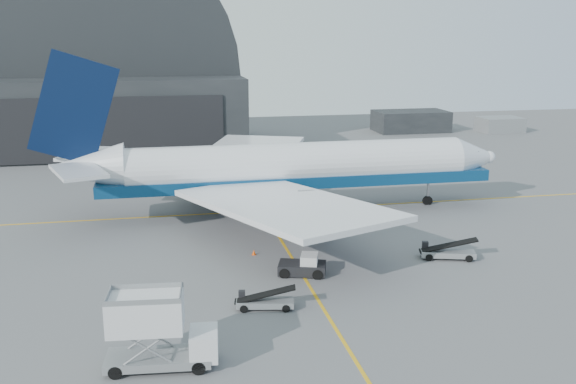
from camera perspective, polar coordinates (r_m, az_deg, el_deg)
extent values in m
plane|color=#565659|center=(51.09, 1.45, -7.62)|extent=(200.00, 200.00, 0.00)
cube|color=gold|center=(69.72, -2.24, -1.68)|extent=(80.00, 0.25, 0.02)
cube|color=gold|center=(49.28, 1.97, -8.44)|extent=(0.25, 40.00, 0.02)
cube|color=black|center=(112.58, -17.31, 6.79)|extent=(50.00, 28.00, 12.00)
cube|color=black|center=(98.80, -18.03, 5.24)|extent=(42.00, 0.40, 9.50)
cube|color=black|center=(129.31, 10.80, 5.34)|extent=(14.00, 8.00, 4.00)
cube|color=gray|center=(133.18, 18.27, 5.13)|extent=(8.00, 6.00, 2.80)
cylinder|color=white|center=(68.16, 0.92, 2.43)|extent=(35.81, 4.77, 4.77)
cone|color=white|center=(75.03, 16.10, 2.94)|extent=(4.38, 4.77, 4.77)
sphere|color=white|center=(75.97, 17.44, 2.98)|extent=(1.39, 1.39, 1.39)
cone|color=white|center=(66.87, -17.29, 2.09)|extent=(6.96, 4.77, 4.77)
cube|color=black|center=(74.38, 15.32, 3.37)|extent=(2.59, 2.19, 0.70)
cube|color=navy|center=(68.49, 0.92, 1.16)|extent=(41.78, 4.82, 1.19)
cube|color=white|center=(56.22, -0.42, -1.11)|extent=(18.34, 24.39, 1.45)
cube|color=white|center=(79.21, -3.76, 3.29)|extent=(18.34, 24.39, 1.45)
cube|color=white|center=(62.44, -18.16, 1.78)|extent=(6.09, 8.32, 0.35)
cube|color=white|center=(71.18, -17.39, 3.26)|extent=(6.09, 8.32, 0.35)
cube|color=#061432|center=(66.09, -18.52, 7.03)|extent=(9.22, 0.50, 11.46)
cylinder|color=gray|center=(61.00, 1.61, -1.45)|extent=(5.17, 2.69, 2.69)
cylinder|color=gray|center=(76.14, -1.10, 1.66)|extent=(5.17, 2.69, 2.69)
cylinder|color=#A5A5AA|center=(73.60, 12.33, -0.05)|extent=(0.28, 0.28, 2.79)
cylinder|color=black|center=(73.82, 12.29, -0.76)|extent=(1.09, 0.35, 1.09)
cylinder|color=black|center=(65.84, -0.19, -2.13)|extent=(1.29, 0.45, 1.29)
cylinder|color=black|center=(71.87, -1.19, -0.76)|extent=(1.29, 0.45, 1.29)
cube|color=gray|center=(38.88, -11.41, -14.29)|extent=(6.22, 2.96, 0.50)
cube|color=silver|center=(38.34, -7.49, -13.20)|extent=(1.81, 2.45, 1.60)
cube|color=black|center=(38.21, -6.34, -12.84)|extent=(0.26, 1.90, 0.90)
cube|color=silver|center=(37.69, -12.55, -10.46)|extent=(4.43, 2.89, 2.01)
cylinder|color=black|center=(37.87, -7.94, -15.21)|extent=(0.83, 0.37, 0.80)
cylinder|color=black|center=(39.72, -7.86, -13.74)|extent=(0.83, 0.37, 0.80)
cylinder|color=black|center=(38.33, -15.10, -15.21)|extent=(0.83, 0.37, 0.80)
cylinder|color=black|center=(40.16, -14.64, -13.76)|extent=(0.83, 0.37, 0.80)
cube|color=black|center=(51.61, 1.27, -6.78)|extent=(4.18, 3.09, 0.84)
cube|color=silver|center=(51.31, 1.90, -6.02)|extent=(1.75, 2.00, 0.84)
cylinder|color=black|center=(50.71, 2.66, -7.35)|extent=(0.90, 0.57, 0.84)
cylinder|color=black|center=(52.45, 2.78, -6.61)|extent=(0.90, 0.57, 0.84)
cylinder|color=black|center=(50.91, -0.30, -7.24)|extent=(0.90, 0.57, 0.84)
cylinder|color=black|center=(52.65, -0.08, -6.51)|extent=(0.90, 0.57, 0.84)
cube|color=gray|center=(45.57, -2.06, -9.83)|extent=(4.19, 2.07, 0.41)
cube|color=black|center=(45.31, -2.06, -9.09)|extent=(4.37, 1.67, 1.17)
cube|color=black|center=(45.90, -4.13, -9.05)|extent=(0.51, 0.44, 0.55)
cylinder|color=black|center=(45.04, -0.18, -10.31)|extent=(0.58, 0.32, 0.55)
cylinder|color=black|center=(46.20, -0.21, -9.66)|extent=(0.58, 0.32, 0.55)
cylinder|color=black|center=(45.09, -3.95, -10.31)|extent=(0.58, 0.32, 0.55)
cylinder|color=black|center=(46.25, -3.88, -9.66)|extent=(0.58, 0.32, 0.55)
cube|color=gray|center=(56.74, 14.01, -5.32)|extent=(4.81, 2.76, 0.47)
cube|color=black|center=(56.51, 14.06, -4.62)|extent=(4.95, 2.34, 1.32)
cube|color=black|center=(56.82, 12.10, -4.62)|extent=(0.61, 0.54, 0.62)
cylinder|color=black|center=(56.42, 15.79, -5.71)|extent=(0.67, 0.42, 0.62)
cylinder|color=black|center=(57.76, 15.52, -5.23)|extent=(0.67, 0.42, 0.62)
cylinder|color=black|center=(55.86, 12.44, -5.70)|extent=(0.67, 0.42, 0.62)
cylinder|color=black|center=(57.21, 12.25, -5.22)|extent=(0.67, 0.42, 0.62)
cube|color=#F74E07|center=(56.17, -3.05, -5.59)|extent=(0.33, 0.33, 0.03)
cone|color=#F74E07|center=(56.10, -3.05, -5.37)|extent=(0.33, 0.33, 0.47)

